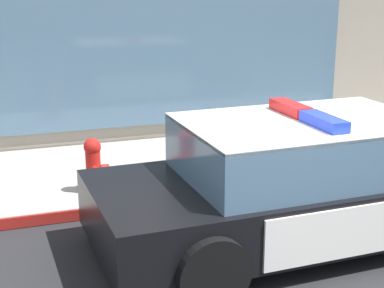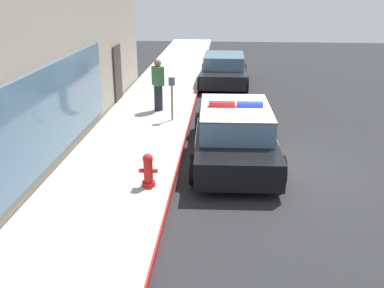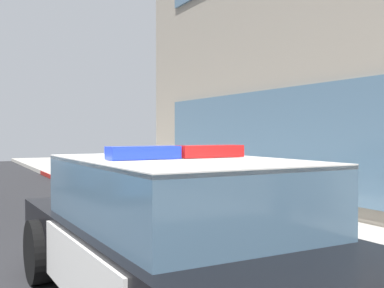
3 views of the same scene
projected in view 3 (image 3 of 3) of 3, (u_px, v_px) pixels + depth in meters
name	position (u px, v px, depth m)	size (l,w,h in m)	color
sidewalk	(357.00, 255.00, 5.92)	(48.00, 2.77, 0.15)	#B2ADA3
curb_red_paint	(266.00, 270.00, 5.28)	(28.80, 0.04, 0.14)	maroon
police_cruiser	(186.00, 240.00, 4.09)	(5.01, 2.19, 1.49)	black
fire_hydrant	(233.00, 209.00, 6.81)	(0.34, 0.39, 0.73)	red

